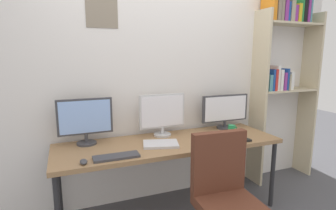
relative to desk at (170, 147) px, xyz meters
The scene contains 11 objects.
wall_back 0.74m from the desk, 90.06° to the left, with size 4.55×0.11×2.60m.
desk is the anchor object (origin of this frame).
bookshelf 1.76m from the desk, ahead, with size 0.83×0.28×2.24m.
monitor_left 0.84m from the desk, 164.31° to the left, with size 0.50×0.18×0.43m.
monitor_center 0.36m from the desk, 90.00° to the left, with size 0.48×0.18×0.43m.
monitor_right 0.83m from the desk, 15.69° to the left, with size 0.57×0.18×0.38m.
keyboard_left 0.61m from the desk, 157.67° to the right, with size 0.37×0.13×0.02m, color #38383D.
keyboard_right 0.61m from the desk, 22.33° to the right, with size 0.35×0.13×0.02m, color black.
computer_mouse 0.86m from the desk, 162.45° to the right, with size 0.06×0.10×0.03m, color #38383D.
laptop_closed 0.15m from the desk, 149.13° to the right, with size 0.32×0.22×0.02m, color silver.
coffee_mug 0.72m from the desk, ahead, with size 0.11×0.08×0.09m.
Camera 1 is at (-0.92, -1.69, 1.56)m, focal length 28.54 mm.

